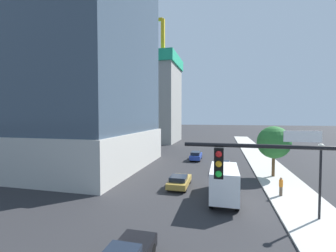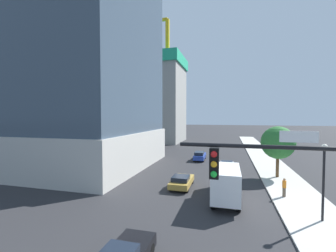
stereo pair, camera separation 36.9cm
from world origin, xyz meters
The scene contains 10 objects.
sidewalk centered at (8.79, 20.00, 0.07)m, with size 4.67×120.00×0.15m, color #B2AFA8.
construction_building centered at (-18.01, 58.44, 13.78)m, with size 18.62×15.91×33.98m.
traffic_light_pole centered at (4.92, 2.37, 4.85)m, with size 5.92×0.48×6.82m.
street_lamp centered at (9.07, 12.19, 3.70)m, with size 0.44×0.44×5.36m.
street_tree centered at (8.40, 23.80, 4.27)m, with size 3.90×3.90×6.09m.
car_blue centered at (-2.00, 32.47, 0.76)m, with size 1.73×4.48×1.50m.
car_gold centered at (-2.00, 17.34, 0.66)m, with size 1.94×4.40×1.30m.
car_white centered at (2.52, 25.54, 0.74)m, with size 1.77×4.65×1.47m.
box_truck centered at (2.52, 14.82, 1.74)m, with size 2.29×7.33×3.07m.
pedestrian_orange_shirt centered at (7.60, 16.64, 1.01)m, with size 0.34×0.34×1.69m.
Camera 1 is at (2.34, -5.55, 7.39)m, focal length 24.05 mm.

